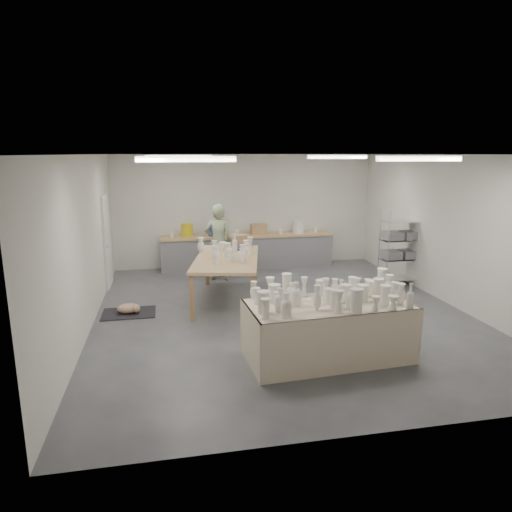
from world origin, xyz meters
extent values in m
plane|color=#424449|center=(0.00, 0.00, 0.00)|extent=(8.00, 8.00, 0.00)
cube|color=white|center=(0.00, 0.00, 2.99)|extent=(7.00, 8.00, 0.02)
cube|color=silver|center=(0.00, 4.00, 1.50)|extent=(7.00, 0.02, 3.00)
cube|color=silver|center=(0.00, -4.00, 1.50)|extent=(7.00, 0.02, 3.00)
cube|color=silver|center=(-3.50, 0.00, 1.50)|extent=(0.02, 8.00, 3.00)
cube|color=silver|center=(3.50, 0.00, 1.50)|extent=(0.02, 8.00, 3.00)
cube|color=white|center=(-3.47, 2.60, 1.05)|extent=(0.05, 0.90, 2.10)
cube|color=white|center=(-1.80, -1.50, 2.94)|extent=(1.40, 0.12, 0.08)
cube|color=white|center=(1.80, -1.50, 2.94)|extent=(1.40, 0.12, 0.08)
cube|color=white|center=(-1.80, 2.00, 2.94)|extent=(1.40, 0.12, 0.08)
cube|color=white|center=(1.80, 2.00, 2.94)|extent=(1.40, 0.12, 0.08)
cube|color=tan|center=(0.00, 3.68, 0.87)|extent=(4.60, 0.60, 0.06)
cube|color=slate|center=(0.00, 3.68, 0.42)|extent=(4.60, 0.55, 0.84)
cylinder|color=gold|center=(-1.60, 3.68, 1.07)|extent=(0.30, 0.30, 0.34)
cylinder|color=#2039AF|center=(-0.90, 3.68, 1.07)|extent=(0.30, 0.30, 0.34)
cylinder|color=white|center=(1.40, 3.68, 1.07)|extent=(0.30, 0.30, 0.34)
cube|color=#A98452|center=(0.30, 3.68, 1.04)|extent=(0.40, 0.30, 0.28)
cylinder|color=white|center=(-2.00, 3.68, 0.97)|extent=(0.10, 0.10, 0.14)
cylinder|color=white|center=(-0.30, 3.68, 0.97)|extent=(0.10, 0.10, 0.14)
cylinder|color=white|center=(0.90, 3.68, 0.97)|extent=(0.10, 0.10, 0.14)
cylinder|color=white|center=(1.90, 3.68, 0.97)|extent=(0.10, 0.10, 0.14)
cylinder|color=silver|center=(2.78, 1.18, 0.90)|extent=(0.02, 0.02, 1.80)
cylinder|color=silver|center=(3.62, 1.18, 0.90)|extent=(0.02, 0.02, 1.80)
cylinder|color=silver|center=(2.78, 1.62, 0.90)|extent=(0.02, 0.02, 1.80)
cylinder|color=silver|center=(3.62, 1.62, 0.90)|extent=(0.02, 0.02, 1.80)
cube|color=silver|center=(3.20, 1.40, 0.15)|extent=(0.88, 0.48, 0.02)
cube|color=silver|center=(3.20, 1.40, 0.60)|extent=(0.88, 0.48, 0.02)
cube|color=silver|center=(3.20, 1.40, 1.05)|extent=(0.88, 0.48, 0.02)
cube|color=silver|center=(3.20, 1.40, 1.50)|extent=(0.88, 0.48, 0.02)
cube|color=slate|center=(2.98, 1.40, 0.72)|extent=(0.38, 0.42, 0.18)
cube|color=slate|center=(3.42, 1.40, 0.72)|extent=(0.38, 0.42, 0.18)
cube|color=slate|center=(2.98, 1.40, 1.17)|extent=(0.38, 0.42, 0.18)
cube|color=slate|center=(3.42, 1.40, 1.17)|extent=(0.38, 0.42, 0.18)
cube|color=olive|center=(0.19, -2.06, 0.38)|extent=(2.22, 1.12, 0.75)
cube|color=beige|center=(0.19, -2.06, 0.84)|extent=(2.50, 1.31, 0.03)
cube|color=beige|center=(0.19, -2.61, 0.43)|extent=(2.43, 0.19, 0.85)
cube|color=beige|center=(0.19, -1.51, 0.43)|extent=(2.43, 0.19, 0.85)
cube|color=tan|center=(-0.93, 0.93, 0.91)|extent=(1.75, 2.71, 0.06)
cube|color=olive|center=(-1.48, -0.25, 0.44)|extent=(0.08, 0.08, 0.88)
cube|color=olive|center=(-0.37, -0.25, 0.44)|extent=(0.08, 0.08, 0.88)
cube|color=olive|center=(-1.48, 2.11, 0.44)|extent=(0.08, 0.08, 0.88)
cube|color=olive|center=(-0.37, 2.11, 0.44)|extent=(0.08, 0.08, 0.88)
ellipsoid|color=silver|center=(-0.83, 1.51, 0.99)|extent=(0.26, 0.26, 0.12)
cylinder|color=#2039AF|center=(-0.60, 1.66, 0.95)|extent=(0.26, 0.26, 0.03)
cylinder|color=white|center=(-0.98, 1.76, 1.00)|extent=(0.11, 0.11, 0.12)
cube|color=#A98452|center=(-0.49, 1.93, 1.08)|extent=(0.32, 0.26, 0.28)
cube|color=black|center=(-2.90, 0.52, 0.01)|extent=(1.00, 0.70, 0.02)
ellipsoid|color=white|center=(-2.90, 0.52, 0.11)|extent=(0.52, 0.45, 0.18)
sphere|color=white|center=(-2.75, 0.42, 0.13)|extent=(0.16, 0.16, 0.16)
imported|color=gray|center=(-0.91, 2.60, 0.93)|extent=(0.78, 0.62, 1.86)
cylinder|color=#AE1A18|center=(-0.91, 2.87, 0.28)|extent=(0.34, 0.34, 0.04)
cylinder|color=silver|center=(-0.78, 2.88, 0.13)|extent=(0.02, 0.02, 0.27)
cylinder|color=silver|center=(-0.98, 2.98, 0.13)|extent=(0.02, 0.02, 0.27)
cylinder|color=silver|center=(-0.96, 2.75, 0.13)|extent=(0.02, 0.02, 0.27)
camera|label=1|loc=(-2.11, -8.13, 3.02)|focal=32.00mm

